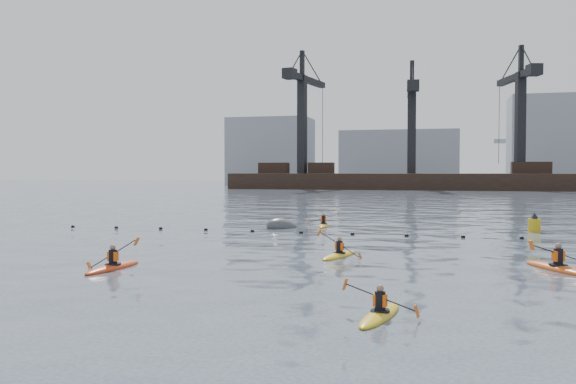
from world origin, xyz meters
name	(u,v)px	position (x,y,z in m)	size (l,w,h in m)	color
ground	(156,341)	(0.00, 0.00, 0.00)	(400.00, 400.00, 0.00)	#35404D
float_line	(327,233)	(-0.50, 22.53, 0.03)	(33.24, 0.73, 0.24)	black
barge_pier	(410,180)	(-0.22, 110.00, 1.89)	(72.00, 19.30, 29.50)	black
skyline	(428,149)	(2.23, 150.27, 9.25)	(141.00, 28.00, 22.00)	gray
kayaker_0	(113,266)	(-5.87, 8.32, 0.10)	(2.26, 3.25, 1.34)	red
kayaker_1	(380,314)	(4.41, 3.31, 0.09)	(1.94, 2.92, 1.01)	gold
kayaker_3	(339,254)	(1.70, 13.56, 0.09)	(2.05, 3.04, 1.22)	yellow
kayaker_4	(558,267)	(10.00, 12.03, 0.11)	(2.32, 3.46, 1.27)	#CC4B13
kayaker_5	(324,225)	(-1.59, 27.18, 0.09)	(2.09, 3.12, 1.07)	orange
mooring_buoy	(283,228)	(-3.92, 25.51, 0.00)	(2.33, 1.38, 1.17)	#3D3F42
nav_buoy	(534,225)	(11.21, 26.81, 0.40)	(0.72, 0.72, 1.31)	gold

